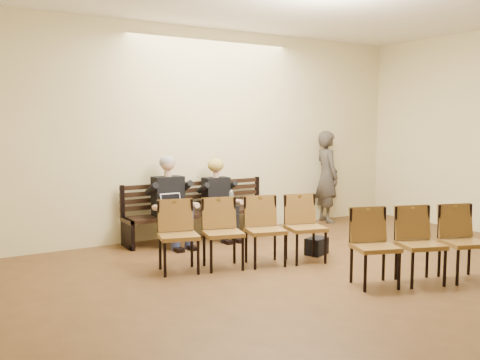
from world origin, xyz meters
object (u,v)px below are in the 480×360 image
(bag, at_px, (317,246))
(chair_row_front, at_px, (245,232))
(chair_row_back, at_px, (421,245))
(seated_woman, at_px, (219,202))
(seated_man, at_px, (171,200))
(passerby, at_px, (327,170))
(water_bottle, at_px, (231,205))
(laptop, at_px, (175,211))
(bench, at_px, (201,225))

(bag, bearing_deg, chair_row_front, -179.86)
(chair_row_front, height_order, chair_row_back, chair_row_front)
(chair_row_front, relative_size, chair_row_back, 1.37)
(seated_woman, height_order, bag, seated_woman)
(seated_man, relative_size, chair_row_front, 0.63)
(bag, relative_size, passerby, 0.16)
(passerby, bearing_deg, water_bottle, 114.01)
(seated_man, relative_size, chair_row_back, 0.86)
(seated_man, xyz_separation_m, bag, (1.53, -1.72, -0.58))
(water_bottle, relative_size, passerby, 0.12)
(passerby, bearing_deg, laptop, 111.16)
(seated_man, height_order, water_bottle, seated_man)
(laptop, xyz_separation_m, chair_row_back, (1.69, -3.23, -0.11))
(chair_row_front, bearing_deg, passerby, 46.48)
(seated_woman, relative_size, chair_row_front, 0.55)
(chair_row_back, bearing_deg, chair_row_front, 148.11)
(bench, relative_size, water_bottle, 10.84)
(seated_woman, bearing_deg, chair_row_front, -108.99)
(chair_row_front, bearing_deg, water_bottle, 79.65)
(bench, bearing_deg, chair_row_front, -99.57)
(passerby, relative_size, chair_row_front, 0.90)
(laptop, xyz_separation_m, bag, (1.57, -1.49, -0.45))
(seated_woman, height_order, laptop, seated_woman)
(laptop, xyz_separation_m, chair_row_front, (0.32, -1.49, -0.11))
(seated_man, relative_size, water_bottle, 5.89)
(seated_woman, height_order, chair_row_front, seated_woman)
(seated_man, height_order, chair_row_back, seated_man)
(laptop, height_order, chair_row_back, chair_row_back)
(seated_man, xyz_separation_m, water_bottle, (0.98, -0.22, -0.14))
(seated_man, relative_size, seated_woman, 1.15)
(seated_woman, relative_size, bag, 3.71)
(seated_woman, xyz_separation_m, chair_row_front, (-0.59, -1.72, -0.15))
(seated_man, distance_m, passerby, 3.43)
(chair_row_front, bearing_deg, bench, 95.04)
(bag, distance_m, chair_row_front, 1.29)
(seated_woman, distance_m, bag, 1.91)
(water_bottle, bearing_deg, chair_row_back, -78.18)
(bench, height_order, chair_row_back, chair_row_back)
(seated_man, relative_size, bag, 4.25)
(bag, relative_size, chair_row_back, 0.20)
(bench, distance_m, seated_woman, 0.50)
(water_bottle, distance_m, chair_row_front, 1.66)
(seated_woman, xyz_separation_m, chair_row_back, (0.78, -3.46, -0.16))
(laptop, height_order, chair_row_front, chair_row_front)
(bench, bearing_deg, chair_row_back, -73.42)
(bench, distance_m, chair_row_back, 3.75)
(bench, xyz_separation_m, laptop, (-0.63, -0.35, 0.35))
(passerby, bearing_deg, chair_row_back, 168.31)
(seated_man, height_order, passerby, passerby)
(seated_woman, bearing_deg, chair_row_back, -77.24)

